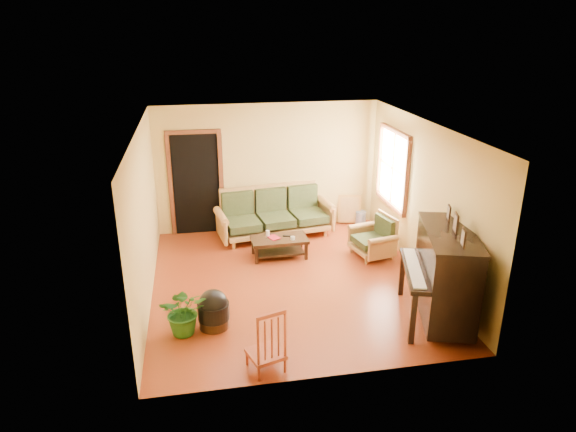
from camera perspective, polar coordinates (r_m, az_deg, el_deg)
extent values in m
plane|color=maroon|center=(8.65, 0.26, -7.30)|extent=(5.00, 5.00, 0.00)
cube|color=black|center=(10.43, -10.16, 3.45)|extent=(1.08, 0.16, 2.05)
cube|color=white|center=(9.86, 11.60, 5.23)|extent=(0.12, 1.36, 1.46)
cube|color=#9F6F3A|center=(10.24, -1.42, 0.29)|extent=(2.41, 1.29, 0.98)
cube|color=black|center=(9.46, -0.98, -3.48)|extent=(1.03, 0.58, 0.37)
cube|color=#9F6F3A|center=(9.53, 9.34, -2.25)|extent=(0.89, 0.91, 0.78)
cube|color=black|center=(7.65, 17.09, -6.45)|extent=(1.31, 1.75, 1.37)
cylinder|color=black|center=(7.44, -8.26, -10.65)|extent=(0.50, 0.50, 0.43)
cube|color=maroon|center=(6.45, -2.52, -13.40)|extent=(0.53, 0.56, 0.89)
cube|color=#BA8A3E|center=(11.07, 6.84, 0.82)|extent=(0.50, 0.19, 0.65)
cylinder|color=#3652A3|center=(11.11, 8.09, -0.18)|extent=(0.29, 0.29, 0.28)
imported|color=#1E5618|center=(7.30, -11.46, -10.28)|extent=(0.66, 0.58, 0.71)
imported|color=maroon|center=(9.33, -2.06, -2.54)|extent=(0.25, 0.28, 0.02)
cylinder|color=silver|center=(9.42, -2.27, -1.98)|extent=(0.09, 0.09, 0.12)
cylinder|color=silver|center=(9.31, 0.53, -2.46)|extent=(0.09, 0.09, 0.06)
cube|color=black|center=(9.45, -0.10, -2.23)|extent=(0.16, 0.09, 0.02)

